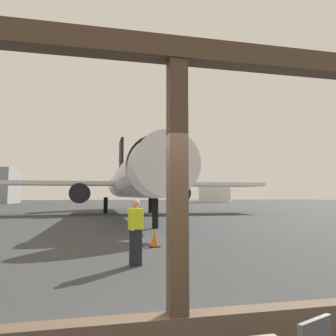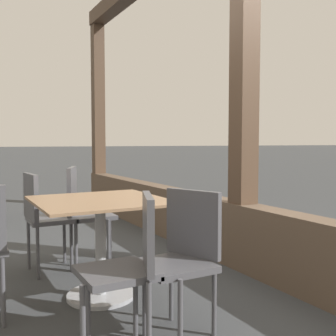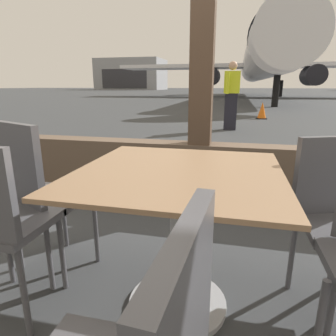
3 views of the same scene
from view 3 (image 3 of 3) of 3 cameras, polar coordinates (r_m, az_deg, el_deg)
The scene contains 8 objects.
ground_plane at distance 42.74m, azimuth 12.95°, elevation 13.84°, with size 220.00×220.00×0.00m, color #383A3D.
window_frame at distance 2.74m, azimuth 6.65°, elevation 18.56°, with size 8.60×0.24×3.57m.
dining_table at distance 1.47m, azimuth 2.02°, elevation -10.25°, with size 0.95×0.95×0.76m.
cafe_chair_window_left at distance 1.88m, azimuth -23.91°, elevation -3.41°, with size 0.50×0.50×0.95m.
airplane at distance 31.34m, azimuth 17.72°, elevation 19.15°, with size 29.05×34.52×10.10m.
ground_crew_worker at distance 8.02m, azimuth 12.27°, elevation 13.71°, with size 0.40×0.52×1.74m.
traffic_cone at distance 11.08m, azimuth 17.88°, elevation 10.56°, with size 0.36×0.36×0.59m.
distant_hangar at distance 92.05m, azimuth -7.05°, elevation 17.62°, with size 18.74×13.26×8.65m.
Camera 3 is at (0.32, -2.72, 1.14)m, focal length 31.25 mm.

